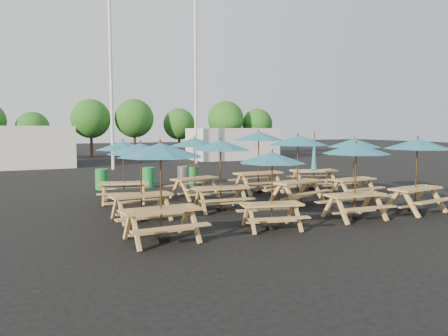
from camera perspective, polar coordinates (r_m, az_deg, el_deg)
name	(u,v)px	position (r m, az deg, el deg)	size (l,w,h in m)	color
ground	(241,201)	(16.30, 2.25, -4.31)	(120.00, 120.00, 0.00)	black
picnic_unit_0	(161,156)	(10.46, -8.29, 1.56)	(2.16, 2.16, 2.40)	tan
picnic_unit_1	(140,153)	(13.01, -10.86, 1.90)	(2.15, 2.15, 2.30)	tan
picnic_unit_2	(123,149)	(16.03, -13.06, 2.39)	(2.40, 2.40, 2.26)	tan
picnic_unit_3	(272,162)	(11.71, 6.32, 0.74)	(2.16, 2.16, 2.10)	tan
picnic_unit_4	(221,149)	(14.23, -0.44, 2.45)	(2.21, 2.21, 2.34)	tan
picnic_unit_5	(195,146)	(16.79, -3.86, 2.93)	(2.55, 2.55, 2.35)	tan
picnic_unit_6	(356,153)	(13.47, 16.87, 1.86)	(2.09, 2.09, 2.29)	tan
picnic_unit_7	(298,144)	(15.68, 9.63, 3.05)	(2.61, 2.61, 2.47)	tan
picnic_unit_8	(259,140)	(18.12, 4.55, 3.71)	(2.35, 2.35, 2.58)	tan
picnic_unit_9	(417,148)	(15.25, 23.94, 2.36)	(2.34, 2.34, 2.40)	tan
picnic_unit_10	(354,147)	(17.34, 16.63, 2.69)	(2.19, 2.19, 2.32)	tan
picnic_unit_11	(314,166)	(19.51, 11.67, 0.31)	(2.41, 2.24, 2.56)	tan
waste_bin_0	(102,179)	(19.83, -15.67, -1.43)	(0.57, 0.57, 0.91)	#177F35
waste_bin_1	(149,177)	(20.13, -9.83, -1.21)	(0.57, 0.57, 0.91)	#177F35
waste_bin_2	(183,176)	(20.41, -5.34, -1.06)	(0.57, 0.57, 0.91)	gray
waste_bin_3	(192,176)	(20.60, -4.17, -0.99)	(0.57, 0.57, 0.91)	#177F35
waste_bin_4	(193,176)	(20.51, -4.13, -1.02)	(0.57, 0.57, 0.91)	#177F35
waste_bin_5	(192,175)	(20.83, -4.20, -0.92)	(0.57, 0.57, 0.91)	#C8390B
mast_0	(111,75)	(28.95, -14.55, 11.71)	(0.20, 0.20, 12.00)	silver
mast_1	(196,82)	(32.68, -3.74, 11.14)	(0.20, 0.20, 12.00)	silver
event_tent_0	(10,147)	(32.30, -26.22, 2.48)	(8.00, 4.00, 2.80)	silver
event_tent_1	(232,144)	(37.11, 1.10, 3.20)	(7.00, 4.00, 2.60)	silver
tree_2	(33,128)	(37.93, -23.71, 4.79)	(2.59, 2.59, 3.93)	#382314
tree_3	(91,119)	(39.39, -17.01, 6.16)	(3.36, 3.36, 5.09)	#382314
tree_4	(134,118)	(39.63, -11.65, 6.36)	(3.41, 3.41, 5.17)	#382314
tree_5	(179,124)	(41.25, -5.90, 5.73)	(2.94, 2.94, 4.45)	#382314
tree_6	(226,119)	(41.13, 0.24, 6.39)	(3.38, 3.38, 5.13)	#382314
tree_7	(257,124)	(42.72, 4.36, 5.75)	(2.95, 2.95, 4.48)	#382314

